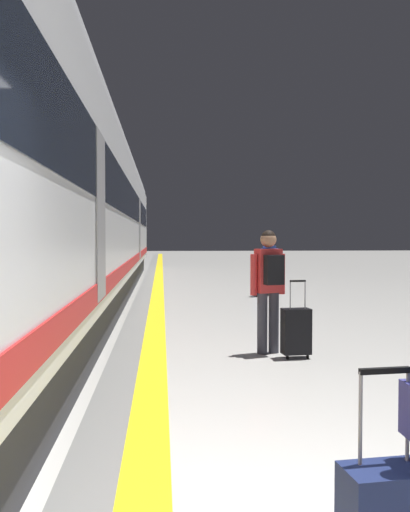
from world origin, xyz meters
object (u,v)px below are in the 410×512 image
(high_speed_train, at_px, (59,197))
(suitcase_near, at_px, (296,331))
(passenger_near, at_px, (269,280))
(passenger_mid, at_px, (270,261))
(suitcase_mid, at_px, (260,284))

(high_speed_train, bearing_deg, suitcase_near, -49.78)
(passenger_near, relative_size, passenger_mid, 1.07)
(suitcase_near, bearing_deg, high_speed_train, 130.22)
(suitcase_near, bearing_deg, passenger_mid, 81.45)
(high_speed_train, xyz_separation_m, suitcase_near, (4.01, -4.75, -2.14))
(passenger_near, bearing_deg, passenger_mid, 78.81)
(suitcase_near, bearing_deg, suitcase_mid, 83.53)
(passenger_near, relative_size, suitcase_near, 1.63)
(suitcase_near, distance_m, passenger_mid, 8.05)
(suitcase_mid, bearing_deg, high_speed_train, -149.06)
(high_speed_train, distance_m, passenger_mid, 6.30)
(high_speed_train, bearing_deg, passenger_near, -50.08)
(passenger_mid, bearing_deg, suitcase_mid, -140.52)
(suitcase_mid, bearing_deg, passenger_near, -99.15)
(passenger_mid, distance_m, suitcase_mid, 0.76)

